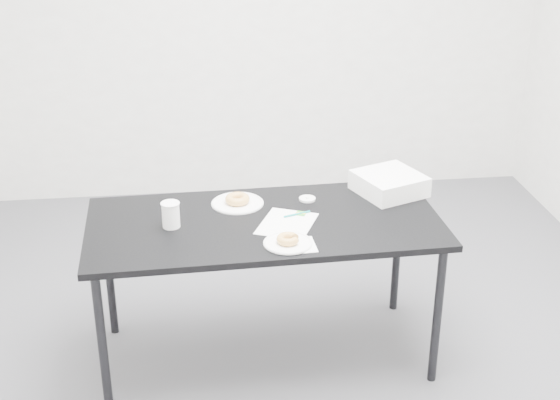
{
  "coord_description": "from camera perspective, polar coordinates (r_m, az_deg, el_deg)",
  "views": [
    {
      "loc": [
        -0.41,
        -3.21,
        2.28
      ],
      "look_at": [
        -0.02,
        0.02,
        0.8
      ],
      "focal_mm": 50.0,
      "sensor_mm": 36.0,
      "label": 1
    }
  ],
  "objects": [
    {
      "name": "wall_back",
      "position": [
        5.3,
        -2.43,
        14.32
      ],
      "size": [
        4.0,
        0.02,
        2.7
      ],
      "primitive_type": "cube",
      "color": "white",
      "rests_on": "floor"
    },
    {
      "name": "pen",
      "position": [
        3.58,
        1.25,
        -1.04
      ],
      "size": [
        0.13,
        0.05,
        0.01
      ],
      "primitive_type": "cylinder",
      "rotation": [
        0.0,
        1.57,
        0.33
      ],
      "color": "#0B7C7D",
      "rests_on": "scorecard"
    },
    {
      "name": "plate_far",
      "position": [
        3.7,
        -3.13,
        -0.25
      ],
      "size": [
        0.25,
        0.25,
        0.01
      ],
      "primitive_type": "cylinder",
      "color": "white",
      "rests_on": "table"
    },
    {
      "name": "donut_near",
      "position": [
        3.32,
        0.59,
        -2.87
      ],
      "size": [
        0.11,
        0.11,
        0.03
      ],
      "primitive_type": "torus",
      "rotation": [
        0.0,
        0.0,
        -0.1
      ],
      "color": "#D38F43",
      "rests_on": "plate_near"
    },
    {
      "name": "floor",
      "position": [
        3.95,
        0.36,
        -10.76
      ],
      "size": [
        4.0,
        4.0,
        0.0
      ],
      "primitive_type": "plane",
      "color": "#4D4C51",
      "rests_on": "ground"
    },
    {
      "name": "plate_near",
      "position": [
        3.33,
        0.59,
        -3.17
      ],
      "size": [
        0.21,
        0.21,
        0.01
      ],
      "primitive_type": "cylinder",
      "color": "white",
      "rests_on": "napkin"
    },
    {
      "name": "napkin",
      "position": [
        3.32,
        1.33,
        -3.34
      ],
      "size": [
        0.15,
        0.15,
        0.0
      ],
      "primitive_type": "cube",
      "rotation": [
        0.0,
        0.0,
        0.04
      ],
      "color": "white",
      "rests_on": "table"
    },
    {
      "name": "donut_far",
      "position": [
        3.69,
        -3.14,
        0.07
      ],
      "size": [
        0.13,
        0.13,
        0.04
      ],
      "primitive_type": "torus",
      "rotation": [
        0.0,
        0.0,
        -0.08
      ],
      "color": "#D38F43",
      "rests_on": "plate_far"
    },
    {
      "name": "logo_patch",
      "position": [
        3.6,
        1.53,
        -0.99
      ],
      "size": [
        0.06,
        0.06,
        0.0
      ],
      "primitive_type": "cube",
      "rotation": [
        0.0,
        0.0,
        -0.42
      ],
      "color": "green",
      "rests_on": "scorecard"
    },
    {
      "name": "coffee_cup",
      "position": [
        3.49,
        -7.99,
        -1.07
      ],
      "size": [
        0.08,
        0.08,
        0.12
      ],
      "primitive_type": "cylinder",
      "color": "white",
      "rests_on": "table"
    },
    {
      "name": "cup_lid",
      "position": [
        3.74,
        2.01,
        0.08
      ],
      "size": [
        0.08,
        0.08,
        0.01
      ],
      "primitive_type": "cylinder",
      "color": "white",
      "rests_on": "table"
    },
    {
      "name": "bakery_box",
      "position": [
        3.84,
        7.99,
        1.21
      ],
      "size": [
        0.38,
        0.38,
        0.1
      ],
      "primitive_type": "cube",
      "rotation": [
        0.0,
        0.0,
        0.38
      ],
      "color": "white",
      "rests_on": "table"
    },
    {
      "name": "table",
      "position": [
        3.56,
        -1.13,
        -2.33
      ],
      "size": [
        1.63,
        0.8,
        0.73
      ],
      "rotation": [
        0.0,
        0.0,
        0.03
      ],
      "color": "black",
      "rests_on": "floor"
    },
    {
      "name": "scorecard",
      "position": [
        3.51,
        0.51,
        -1.74
      ],
      "size": [
        0.32,
        0.35,
        0.0
      ],
      "primitive_type": "cube",
      "rotation": [
        0.0,
        0.0,
        -0.42
      ],
      "color": "white",
      "rests_on": "table"
    }
  ]
}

